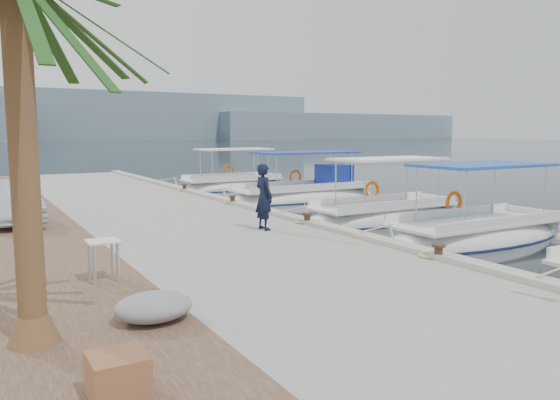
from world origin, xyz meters
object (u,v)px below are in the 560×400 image
object	(u,v)px
fishing_caique_d	(304,196)
fishing_caique_e	(232,187)
fishing_caique_c	(383,218)
parked_car	(10,202)
fisherman	(264,197)
fishing_caique_b	(475,237)

from	to	relation	value
fishing_caique_d	fishing_caique_e	size ratio (longest dim) A/B	1.22
fishing_caique_c	fishing_caique_d	xyz separation A→B (m)	(0.81, 6.47, 0.06)
fishing_caique_c	fishing_caique_e	xyz separation A→B (m)	(-0.01, 12.50, -0.00)
fishing_caique_c	fishing_caique_e	bearing A→B (deg)	90.06
fishing_caique_e	parked_car	bearing A→B (deg)	-140.19
fisherman	parked_car	distance (m)	7.47
fishing_caique_e	fisherman	bearing A→B (deg)	-111.81
fishing_caique_c	fishing_caique_e	world-z (taller)	same
parked_car	fishing_caique_e	bearing A→B (deg)	35.34
fishing_caique_c	fisherman	bearing A→B (deg)	-162.79
fishing_caique_e	fishing_caique_d	bearing A→B (deg)	-82.20
fishing_caique_b	fishing_caique_c	xyz separation A→B (m)	(0.02, 4.02, 0.00)
fishing_caique_e	parked_car	distance (m)	15.09
fishing_caique_c	parked_car	distance (m)	11.97
fishing_caique_c	parked_car	world-z (taller)	fishing_caique_c
fishing_caique_b	fishing_caique_c	distance (m)	4.02
fishing_caique_d	fisherman	distance (m)	10.59
fishing_caique_c	fishing_caique_b	bearing A→B (deg)	-90.32
fishing_caique_e	fisherman	world-z (taller)	fisherman
fishing_caique_c	fishing_caique_d	world-z (taller)	same
fisherman	fishing_caique_c	bearing A→B (deg)	-77.00
fishing_caique_d	fisherman	size ratio (longest dim) A/B	4.52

